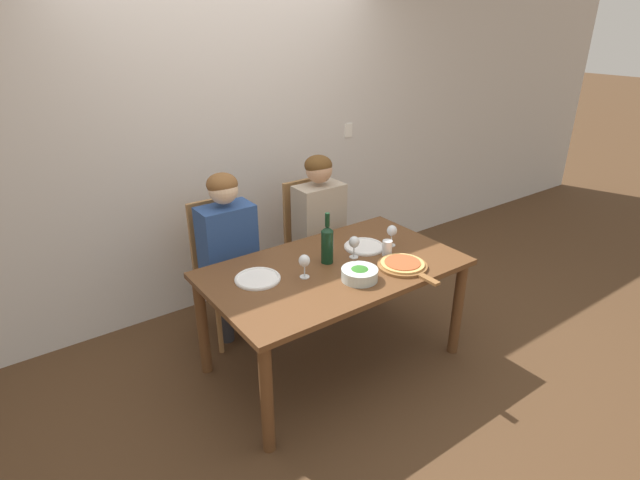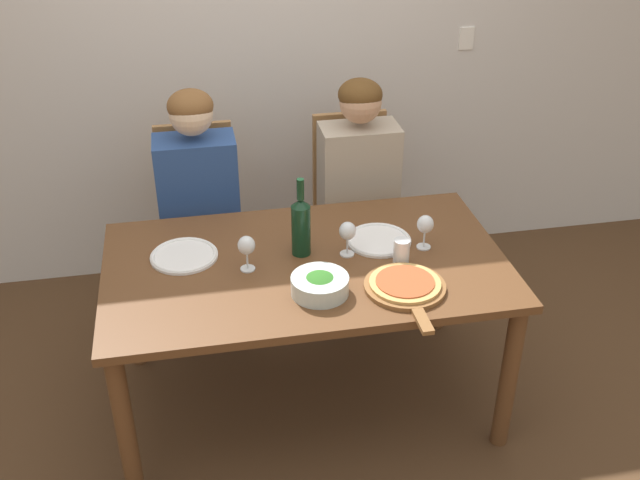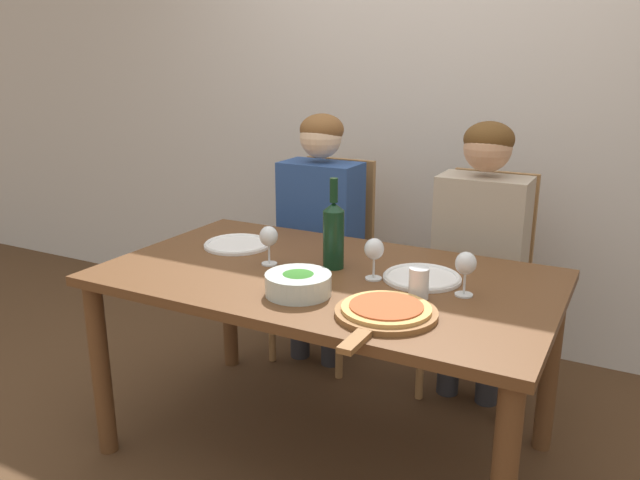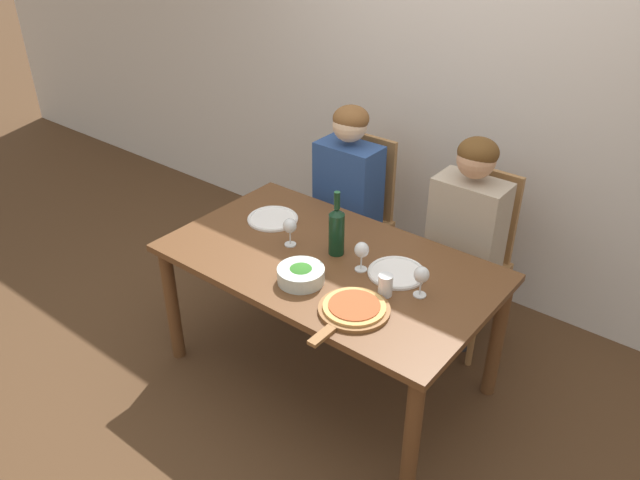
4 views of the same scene
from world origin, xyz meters
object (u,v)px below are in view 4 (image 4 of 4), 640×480
object	(u,v)px
dinner_plate_left	(273,218)
pizza_on_board	(353,309)
broccoli_bowl	(301,275)
chair_right	(471,252)
wine_glass_centre	(362,251)
water_tumbler	(385,285)
wine_glass_right	(421,276)
chair_left	(357,211)
wine_bottle	(337,230)
person_man	(466,226)
dinner_plate_right	(397,272)
person_woman	(347,186)
wine_glass_left	(290,227)

from	to	relation	value
dinner_plate_left	pizza_on_board	xyz separation A→B (m)	(0.83, -0.40, 0.01)
broccoli_bowl	pizza_on_board	distance (m)	0.33
chair_right	wine_glass_centre	size ratio (longest dim) A/B	6.64
water_tumbler	wine_glass_right	bearing A→B (deg)	36.47
chair_left	wine_bottle	distance (m)	0.90
dinner_plate_left	wine_glass_right	world-z (taller)	wine_glass_right
water_tumbler	dinner_plate_left	bearing A→B (deg)	166.73
chair_left	wine_glass_right	bearing A→B (deg)	-41.29
chair_right	person_man	bearing A→B (deg)	-90.00
wine_bottle	wine_glass_right	world-z (taller)	wine_bottle
chair_left	person_man	bearing A→B (deg)	-8.45
chair_left	dinner_plate_right	bearing A→B (deg)	-44.25
chair_left	wine_bottle	bearing A→B (deg)	-62.07
person_woman	wine_glass_left	bearing A→B (deg)	-77.17
person_woman	dinner_plate_left	xyz separation A→B (m)	(-0.09, -0.57, -0.01)
dinner_plate_left	dinner_plate_right	world-z (taller)	same
person_man	wine_bottle	xyz separation A→B (m)	(-0.40, -0.62, 0.12)
person_woman	dinner_plate_right	world-z (taller)	person_woman
person_woman	pizza_on_board	bearing A→B (deg)	-52.43
wine_glass_right	wine_glass_centre	world-z (taller)	same
broccoli_bowl	water_tumbler	world-z (taller)	water_tumbler
person_woman	wine_glass_left	world-z (taller)	person_woman
chair_left	dinner_plate_left	distance (m)	0.72
wine_glass_centre	person_man	bearing A→B (deg)	72.48
person_woman	pizza_on_board	world-z (taller)	person_woman
broccoli_bowl	wine_glass_centre	xyz separation A→B (m)	(0.16, 0.25, 0.07)
chair_left	wine_glass_left	size ratio (longest dim) A/B	6.64
broccoli_bowl	dinner_plate_right	world-z (taller)	broccoli_bowl
broccoli_bowl	wine_glass_centre	bearing A→B (deg)	57.15
person_man	chair_right	bearing A→B (deg)	90.00
person_woman	wine_glass_centre	xyz separation A→B (m)	(0.58, -0.67, 0.09)
person_man	water_tumbler	world-z (taller)	person_man
dinner_plate_right	dinner_plate_left	bearing A→B (deg)	177.97
chair_left	water_tumbler	size ratio (longest dim) A/B	9.64
person_woman	water_tumbler	xyz separation A→B (m)	(0.78, -0.77, 0.04)
wine_glass_centre	broccoli_bowl	bearing A→B (deg)	-122.85
wine_glass_left	wine_glass_right	xyz separation A→B (m)	(0.74, 0.03, 0.00)
person_woman	wine_glass_left	size ratio (longest dim) A/B	8.24
wine_glass_right	water_tumbler	bearing A→B (deg)	-143.53
broccoli_bowl	dinner_plate_left	distance (m)	0.61
pizza_on_board	wine_glass_left	size ratio (longest dim) A/B	3.02
person_man	water_tumbler	size ratio (longest dim) A/B	11.95
chair_right	person_man	world-z (taller)	person_man
wine_glass_right	wine_glass_centre	size ratio (longest dim) A/B	1.00
chair_right	broccoli_bowl	xyz separation A→B (m)	(-0.37, -1.04, 0.24)
chair_left	water_tumbler	world-z (taller)	chair_left
wine_glass_right	person_man	bearing A→B (deg)	99.72
wine_bottle	dinner_plate_left	bearing A→B (deg)	173.16
wine_bottle	broccoli_bowl	xyz separation A→B (m)	(0.02, -0.30, -0.10)
dinner_plate_right	water_tumbler	world-z (taller)	water_tumbler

